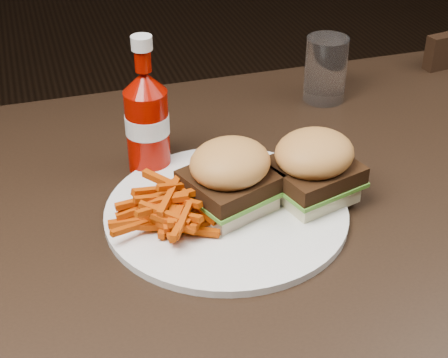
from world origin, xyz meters
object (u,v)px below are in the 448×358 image
object	(u,v)px
plate	(226,212)
ketchup_bottle	(148,131)
dining_table	(280,211)
chair_far	(417,156)
tumbler	(326,69)

from	to	relation	value
plate	ketchup_bottle	world-z (taller)	ketchup_bottle
dining_table	chair_far	bearing A→B (deg)	41.86
dining_table	tumbler	size ratio (longest dim) A/B	10.84
ketchup_bottle	tumbler	bearing A→B (deg)	21.47
tumbler	dining_table	bearing A→B (deg)	-124.46
plate	dining_table	bearing A→B (deg)	8.99
dining_table	chair_far	distance (m)	0.81
chair_far	tumbler	bearing A→B (deg)	23.61
dining_table	ketchup_bottle	size ratio (longest dim) A/B	9.82
ketchup_bottle	chair_far	bearing A→B (deg)	27.37
dining_table	ketchup_bottle	xyz separation A→B (m)	(-0.15, 0.13, 0.08)
chair_far	tumbler	size ratio (longest dim) A/B	3.25
plate	tumbler	bearing A→B (deg)	46.52
chair_far	plate	distance (m)	0.88
plate	tumbler	xyz separation A→B (m)	(0.26, 0.28, 0.05)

